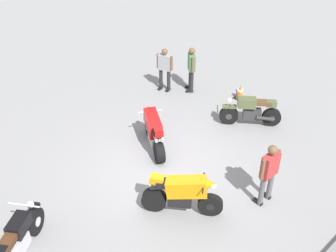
{
  "coord_description": "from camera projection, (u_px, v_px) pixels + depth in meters",
  "views": [
    {
      "loc": [
        5.66,
        6.23,
        7.08
      ],
      "look_at": [
        -0.88,
        -0.73,
        0.75
      ],
      "focal_mm": 42.72,
      "sensor_mm": 36.0,
      "label": 1
    }
  ],
  "objects": [
    {
      "name": "ground_plane",
      "position": [
        163.0,
        172.0,
        10.92
      ],
      "size": [
        40.0,
        40.0,
        0.0
      ],
      "primitive_type": "plane",
      "color": "gray"
    },
    {
      "name": "motorcycle_red_sportbike",
      "position": [
        154.0,
        131.0,
        11.53
      ],
      "size": [
        1.11,
        1.8,
        1.14
      ],
      "rotation": [
        0.0,
        0.0,
        4.21
      ],
      "color": "black",
      "rests_on": "ground"
    },
    {
      "name": "traffic_cone",
      "position": [
        240.0,
        92.0,
        14.16
      ],
      "size": [
        0.36,
        0.36,
        0.53
      ],
      "color": "black",
      "rests_on": "ground"
    },
    {
      "name": "motorcycle_orange_sportbike",
      "position": [
        183.0,
        193.0,
        9.36
      ],
      "size": [
        1.38,
        1.63,
        1.14
      ],
      "rotation": [
        0.0,
        0.0,
        2.26
      ],
      "color": "black",
      "rests_on": "ground"
    },
    {
      "name": "motorcycle_black_cruiser",
      "position": [
        18.0,
        241.0,
        8.27
      ],
      "size": [
        1.74,
        1.35,
        1.09
      ],
      "rotation": [
        0.0,
        0.0,
        3.79
      ],
      "color": "black",
      "rests_on": "ground"
    },
    {
      "name": "person_in_red_shirt",
      "position": [
        269.0,
        171.0,
        9.44
      ],
      "size": [
        0.66,
        0.31,
        1.71
      ],
      "rotation": [
        0.0,
        0.0,
        4.69
      ],
      "color": "#59595B",
      "rests_on": "ground"
    },
    {
      "name": "person_in_green_shirt",
      "position": [
        191.0,
        67.0,
        14.31
      ],
      "size": [
        0.51,
        0.57,
        1.66
      ],
      "rotation": [
        0.0,
        0.0,
        5.62
      ],
      "color": "#262628",
      "rests_on": "ground"
    },
    {
      "name": "person_in_gray_shirt",
      "position": [
        165.0,
        67.0,
        14.38
      ],
      "size": [
        0.44,
        0.61,
        1.61
      ],
      "rotation": [
        0.0,
        0.0,
        0.39
      ],
      "color": "#262628",
      "rests_on": "ground"
    },
    {
      "name": "motorcycle_olive_vintage",
      "position": [
        251.0,
        111.0,
        12.62
      ],
      "size": [
        1.43,
        1.55,
        1.07
      ],
      "rotation": [
        0.0,
        0.0,
        5.45
      ],
      "color": "black",
      "rests_on": "ground"
    }
  ]
}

